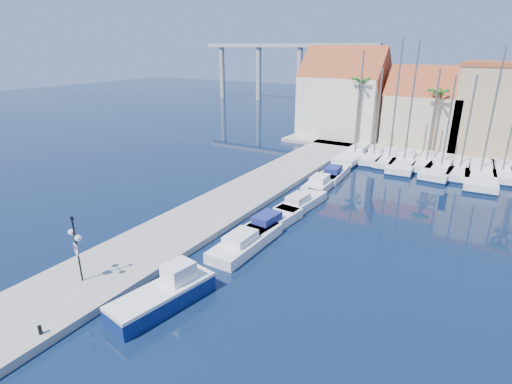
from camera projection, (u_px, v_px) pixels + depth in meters
ground at (216, 325)px, 21.15m from camera, size 260.00×260.00×0.00m
quay_west at (224, 205)px, 36.28m from camera, size 6.00×77.00×0.50m
shore_north at (482, 151)px, 54.83m from camera, size 54.00×16.00×0.50m
lamp_post at (75, 239)px, 23.28m from camera, size 1.39×0.67×4.22m
bollard at (40, 330)px, 19.65m from camera, size 0.19×0.19×0.47m
fishing_boat at (165, 294)px, 22.54m from camera, size 3.12×6.51×2.19m
motorboat_west_0 at (245, 241)px, 29.04m from camera, size 2.35×7.10×1.40m
motorboat_west_1 at (271, 222)px, 32.22m from camera, size 2.70×6.71×1.40m
motorboat_west_2 at (301, 202)px, 36.27m from camera, size 2.54×6.48×1.40m
motorboat_west_3 at (321, 182)px, 41.55m from camera, size 2.43×6.75×1.40m
motorboat_west_4 at (334, 173)px, 44.62m from camera, size 2.49×6.53×1.40m
sailboat_0 at (356, 154)px, 51.94m from camera, size 3.18×10.40×13.38m
sailboat_1 at (374, 156)px, 51.30m from camera, size 2.87×8.53×11.45m
sailboat_2 at (390, 158)px, 49.95m from camera, size 2.17×8.10×14.67m
sailboat_3 at (405, 161)px, 48.96m from camera, size 3.52×10.93×14.59m
sailboat_4 at (427, 162)px, 48.52m from camera, size 2.42×8.30×11.56m
sailboat_5 at (442, 167)px, 46.68m from camera, size 3.64×11.19×11.04m
sailboat_6 at (460, 169)px, 45.83m from camera, size 2.46×8.96×11.06m
sailboat_7 at (480, 174)px, 44.17m from camera, size 3.94×12.15×13.91m
sailboat_8 at (502, 171)px, 44.76m from camera, size 2.83×8.28×14.78m
building_0 at (343, 97)px, 61.54m from camera, size 12.30×9.00×13.50m
building_1 at (425, 111)px, 56.16m from camera, size 10.30×8.00×11.00m
palm_0 at (361, 83)px, 54.71m from camera, size 2.60×2.60×10.15m
palm_1 at (438, 94)px, 50.19m from camera, size 2.60×2.60×9.15m
viaduct at (282, 61)px, 102.48m from camera, size 48.00×2.20×14.45m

